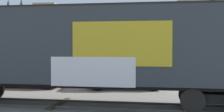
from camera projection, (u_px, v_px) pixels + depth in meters
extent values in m
plane|color=slate|center=(81.00, 105.00, 12.88)|extent=(260.00, 260.00, 0.00)
cube|color=#4C4742|center=(78.00, 108.00, 12.16)|extent=(59.85, 4.38, 0.08)
cube|color=#4C4742|center=(87.00, 101.00, 13.57)|extent=(59.85, 4.38, 0.08)
cube|color=#423323|center=(59.00, 104.00, 13.04)|extent=(0.42, 2.51, 0.07)
cube|color=#33383D|center=(82.00, 46.00, 12.78)|extent=(16.64, 3.88, 2.95)
cube|color=#2D2823|center=(82.00, 7.00, 12.72)|extent=(15.65, 1.52, 0.24)
cube|color=gold|center=(121.00, 44.00, 11.11)|extent=(3.62, 0.29, 1.62)
cube|color=silver|center=(92.00, 72.00, 11.33)|extent=(3.18, 0.26, 1.10)
cube|color=black|center=(83.00, 84.00, 12.83)|extent=(16.22, 2.64, 0.20)
cube|color=black|center=(214.00, 97.00, 11.95)|extent=(2.18, 1.37, 0.36)
cylinder|color=black|center=(193.00, 101.00, 11.39)|extent=(0.93, 0.19, 0.92)
cylinder|color=black|center=(190.00, 94.00, 12.81)|extent=(0.93, 0.19, 0.92)
cube|color=gray|center=(172.00, 36.00, 82.08)|extent=(145.01, 43.12, 9.92)
cube|color=#9E9384|center=(187.00, 5.00, 68.33)|extent=(4.56, 3.88, 3.03)
cube|color=#9E9384|center=(204.00, 5.00, 67.50)|extent=(7.50, 5.40, 2.74)
cube|color=#8C725B|center=(46.00, 9.00, 76.48)|extent=(6.05, 5.45, 2.75)
cone|color=#193D23|center=(213.00, 0.00, 64.90)|extent=(2.05, 2.05, 4.11)
cone|color=#193D23|center=(8.00, 7.00, 77.80)|extent=(2.04, 2.04, 4.08)
cone|color=#193D23|center=(21.00, 6.00, 74.95)|extent=(1.91, 1.91, 3.82)
cube|color=#B21E1E|center=(28.00, 75.00, 18.46)|extent=(4.68, 2.16, 0.79)
cube|color=#2D333D|center=(25.00, 63.00, 18.47)|extent=(2.38, 1.80, 0.60)
cylinder|color=black|center=(58.00, 80.00, 19.06)|extent=(0.66, 0.27, 0.64)
cylinder|color=black|center=(47.00, 84.00, 17.37)|extent=(0.66, 0.27, 0.64)
cylinder|color=black|center=(11.00, 80.00, 19.57)|extent=(0.66, 0.27, 0.64)
cube|color=#B7BABF|center=(125.00, 77.00, 17.65)|extent=(4.79, 2.61, 0.70)
cube|color=#2D333D|center=(123.00, 66.00, 17.63)|extent=(2.26, 1.92, 0.63)
cylinder|color=black|center=(151.00, 82.00, 18.43)|extent=(0.67, 0.35, 0.64)
cylinder|color=black|center=(154.00, 85.00, 16.80)|extent=(0.67, 0.35, 0.64)
cylinder|color=black|center=(99.00, 81.00, 18.53)|extent=(0.67, 0.35, 0.64)
cylinder|color=black|center=(97.00, 85.00, 16.90)|extent=(0.67, 0.35, 0.64)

